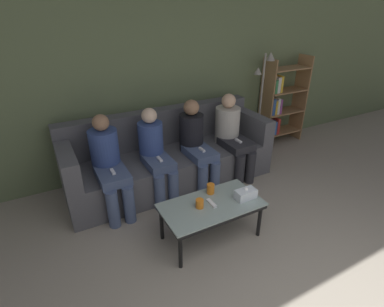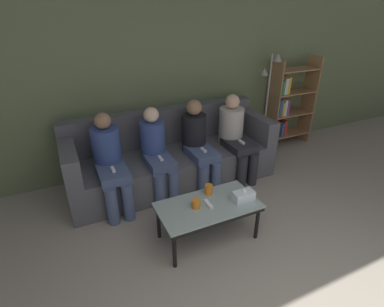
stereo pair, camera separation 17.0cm
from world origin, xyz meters
TOP-DOWN VIEW (x-y plane):
  - wall_back at (0.00, 3.56)m, footprint 12.00×0.06m
  - couch at (0.00, 3.03)m, footprint 2.75×0.92m
  - coffee_table at (-0.10, 1.77)m, footprint 1.03×0.54m
  - cup_near_left at (-0.01, 1.94)m, footprint 0.08×0.08m
  - cup_near_right at (-0.23, 1.78)m, footprint 0.08×0.08m
  - tissue_box at (0.26, 1.69)m, footprint 0.22×0.12m
  - game_remote at (-0.10, 1.77)m, footprint 0.04×0.15m
  - bookshelf at (2.19, 3.33)m, footprint 0.80×0.32m
  - standing_lamp at (1.67, 3.19)m, footprint 0.31×0.26m
  - seated_person_left_end at (-0.86, 2.80)m, footprint 0.33×0.72m
  - seated_person_mid_left at (-0.29, 2.80)m, footprint 0.31×0.66m
  - seated_person_mid_right at (0.29, 2.80)m, footprint 0.32×0.69m
  - seated_person_right_end at (0.86, 2.81)m, footprint 0.34×0.71m

SIDE VIEW (x-z plane):
  - couch at x=0.00m, z-range -0.13..0.82m
  - coffee_table at x=-0.10m, z-range 0.17..0.60m
  - game_remote at x=-0.10m, z-range 0.43..0.45m
  - cup_near_right at x=-0.23m, z-range 0.43..0.52m
  - tissue_box at x=0.26m, z-range 0.41..0.54m
  - cup_near_left at x=-0.01m, z-range 0.43..0.54m
  - seated_person_mid_left at x=-0.29m, z-range 0.04..1.17m
  - seated_person_left_end at x=-0.86m, z-range 0.04..1.19m
  - seated_person_mid_right at x=0.29m, z-range 0.04..1.20m
  - seated_person_right_end at x=0.86m, z-range 0.05..1.20m
  - bookshelf at x=2.19m, z-range -0.03..1.44m
  - standing_lamp at x=1.67m, z-range 0.18..1.78m
  - wall_back at x=0.00m, z-range 0.00..2.60m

